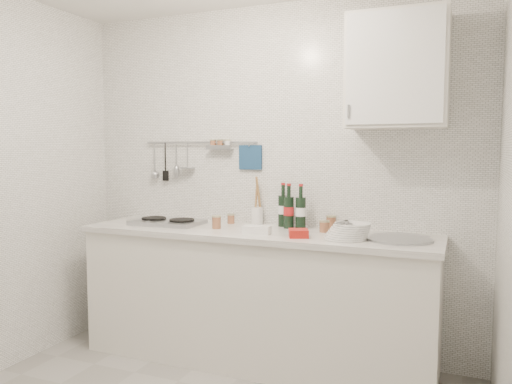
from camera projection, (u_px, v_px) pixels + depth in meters
back_wall at (271, 179)px, 3.64m from camera, size 3.00×0.02×2.50m
counter at (256, 300)px, 3.44m from camera, size 2.44×0.64×0.96m
wall_rail at (197, 155)px, 3.83m from camera, size 0.98×0.09×0.34m
wall_cabinet at (397, 71)px, 3.07m from camera, size 0.60×0.38×0.70m
plate_stack_hob at (158, 222)px, 3.67m from camera, size 0.26×0.26×0.02m
plate_stack_sink at (349, 231)px, 3.06m from camera, size 0.29×0.27×0.11m
wine_bottles at (291, 206)px, 3.49m from camera, size 0.23×0.14×0.31m
butter_dish at (257, 230)px, 3.25m from camera, size 0.19×0.11×0.05m
strawberry_punnet at (299, 233)px, 3.13m from camera, size 0.16×0.16×0.05m
utensil_crock at (257, 213)px, 3.64m from camera, size 0.09×0.09×0.35m
jar_a at (231, 219)px, 3.70m from camera, size 0.06×0.06×0.07m
jar_b at (331, 222)px, 3.45m from camera, size 0.07×0.07×0.09m
jar_c at (324, 226)px, 3.32m from camera, size 0.07×0.07×0.08m
jar_d at (217, 222)px, 3.47m from camera, size 0.07×0.07×0.09m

